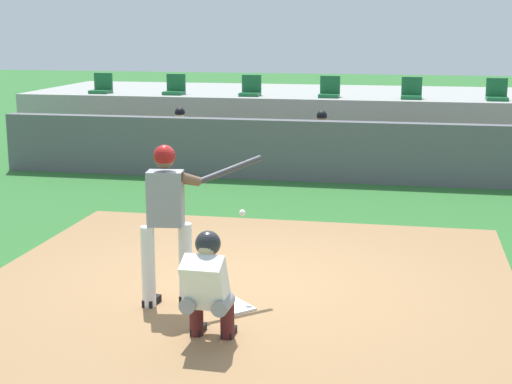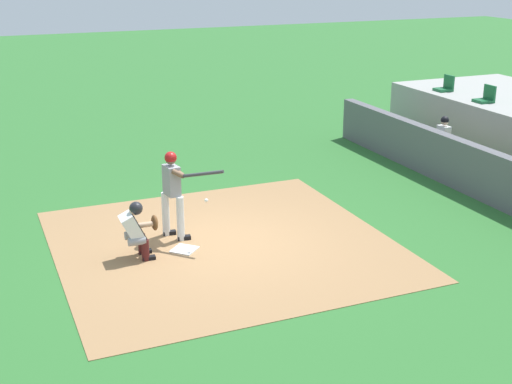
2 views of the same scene
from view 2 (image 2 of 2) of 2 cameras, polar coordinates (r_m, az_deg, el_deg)
ground_plane at (r=13.86m, az=-2.68°, el=-4.28°), size 80.00×80.00×0.00m
dirt_infield at (r=13.86m, az=-2.68°, el=-4.25°), size 6.40×6.40×0.01m
home_plate at (r=13.63m, az=-5.85°, el=-4.68°), size 0.62×0.62×0.02m
batter_at_plate at (r=13.87m, az=-6.76°, el=0.21°), size 1.18×0.96×1.80m
catcher_crouched at (r=13.20m, az=-9.62°, el=-2.90°), size 0.49×1.71×1.13m
dugout_wall at (r=16.86m, az=18.50°, el=1.18°), size 13.00×0.30×1.20m
dugout_player_0 at (r=19.60m, az=14.70°, el=4.18°), size 0.49×0.70×1.30m
stadium_seat_0 at (r=22.61m, az=15.17°, el=8.29°), size 0.46×0.46×0.48m
stadium_seat_1 at (r=21.21m, az=18.21°, el=7.33°), size 0.46×0.46×0.48m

